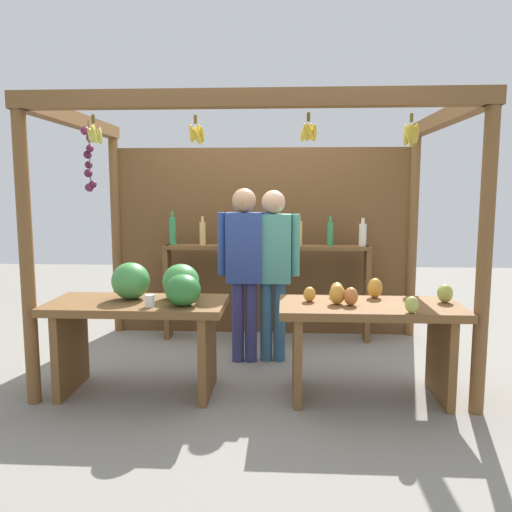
% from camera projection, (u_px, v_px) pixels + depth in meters
% --- Properties ---
extents(ground_plane, '(12.00, 12.00, 0.00)m').
position_uv_depth(ground_plane, '(257.00, 362.00, 4.69)').
color(ground_plane, gray).
rests_on(ground_plane, ground).
extents(market_stall, '(3.34, 2.08, 2.24)m').
position_uv_depth(market_stall, '(259.00, 216.00, 4.97)').
color(market_stall, brown).
rests_on(market_stall, ground).
extents(fruit_counter_left, '(1.35, 0.64, 1.01)m').
position_uv_depth(fruit_counter_left, '(147.00, 309.00, 3.94)').
color(fruit_counter_left, brown).
rests_on(fruit_counter_left, ground).
extents(fruit_counter_right, '(1.35, 0.65, 0.88)m').
position_uv_depth(fruit_counter_right, '(369.00, 326.00, 3.85)').
color(fruit_counter_right, brown).
rests_on(fruit_counter_right, ground).
extents(bottle_shelf_unit, '(2.14, 0.22, 1.35)m').
position_uv_depth(bottle_shelf_unit, '(266.00, 264.00, 5.32)').
color(bottle_shelf_unit, brown).
rests_on(bottle_shelf_unit, ground).
extents(vendor_man, '(0.48, 0.21, 1.59)m').
position_uv_depth(vendor_man, '(244.00, 259.00, 4.60)').
color(vendor_man, navy).
rests_on(vendor_man, ground).
extents(vendor_woman, '(0.48, 0.21, 1.57)m').
position_uv_depth(vendor_woman, '(273.00, 260.00, 4.62)').
color(vendor_woman, '#335B7B').
rests_on(vendor_woman, ground).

